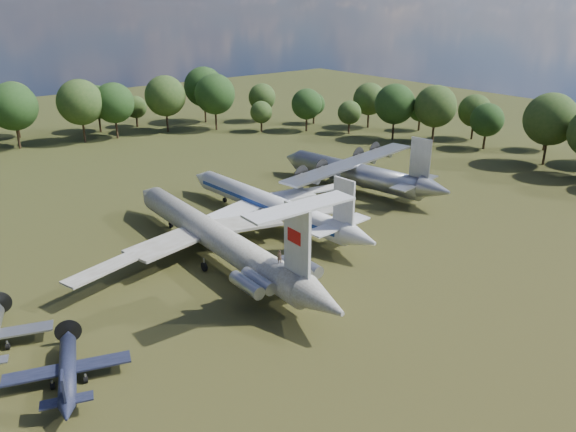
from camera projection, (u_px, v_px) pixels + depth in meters
ground at (215, 269)px, 71.23m from camera, size 300.00×300.00×0.00m
il62_airliner at (216, 242)px, 72.89m from camera, size 40.57×52.08×5.02m
tu104_jet at (269, 208)px, 85.55m from camera, size 36.05×46.29×4.41m
an12_transport at (355, 176)px, 99.42m from camera, size 39.47×42.70×4.95m
small_prop_west at (68, 373)px, 49.81m from camera, size 15.07×17.55×2.18m
person_on_il62 at (279, 257)px, 61.24m from camera, size 0.64×0.50×1.55m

